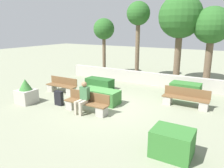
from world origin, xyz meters
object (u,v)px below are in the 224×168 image
at_px(planter_corner_left, 26,93).
at_px(tree_rightmost, 212,27).
at_px(person_seated_man, 83,96).
at_px(bench_front, 86,104).
at_px(tree_center_left, 138,16).
at_px(bench_right_side, 185,100).
at_px(suitcase, 59,98).
at_px(tree_center_right, 180,17).
at_px(tree_leftmost, 104,30).
at_px(bench_left_side, 62,87).

distance_m(planter_corner_left, tree_rightmost, 11.02).
height_order(person_seated_man, tree_rightmost, tree_rightmost).
bearing_deg(bench_front, tree_center_left, 97.31).
relative_size(bench_right_side, suitcase, 2.36).
height_order(bench_right_side, planter_corner_left, planter_corner_left).
bearing_deg(suitcase, tree_rightmost, 54.97).
xyz_separation_m(tree_center_right, tree_rightmost, (1.88, 0.04, -0.58)).
xyz_separation_m(person_seated_man, tree_leftmost, (-3.60, 7.24, 2.58)).
height_order(bench_left_side, bench_right_side, same).
distance_m(tree_leftmost, tree_center_left, 2.89).
xyz_separation_m(bench_left_side, tree_center_left, (1.99, 5.58, 3.92)).
bearing_deg(person_seated_man, tree_rightmost, 63.98).
height_order(person_seated_man, tree_center_right, tree_center_right).
xyz_separation_m(bench_front, bench_left_side, (-2.91, 1.57, -0.01)).
xyz_separation_m(tree_leftmost, tree_center_right, (5.47, 0.40, 0.80)).
relative_size(bench_front, bench_left_side, 1.11).
distance_m(bench_right_side, tree_rightmost, 5.74).
height_order(bench_left_side, tree_rightmost, tree_rightmost).
relative_size(bench_right_side, tree_center_right, 0.37).
xyz_separation_m(bench_right_side, tree_center_right, (-1.67, 4.71, 3.79)).
distance_m(person_seated_man, suitcase, 1.59).
bearing_deg(person_seated_man, suitcase, 174.72).
height_order(bench_right_side, person_seated_man, person_seated_man).
relative_size(planter_corner_left, tree_center_right, 0.21).
relative_size(bench_left_side, suitcase, 2.15).
distance_m(bench_right_side, tree_center_right, 6.27).
bearing_deg(suitcase, tree_center_right, 65.56).
height_order(tree_center_right, tree_rightmost, tree_center_right).
bearing_deg(bench_front, bench_right_side, 38.68).
relative_size(bench_front, person_seated_man, 1.56).
xyz_separation_m(bench_left_side, tree_center_right, (4.72, 5.93, 3.80)).
bearing_deg(planter_corner_left, tree_center_left, 73.77).
xyz_separation_m(tree_center_left, tree_rightmost, (4.61, 0.39, -0.71)).
relative_size(planter_corner_left, tree_leftmost, 0.28).
distance_m(person_seated_man, planter_corner_left, 3.13).
relative_size(person_seated_man, suitcase, 1.52).
relative_size(bench_front, tree_center_left, 0.40).
bearing_deg(suitcase, bench_left_side, 129.86).
bearing_deg(suitcase, planter_corner_left, -160.65).
distance_m(bench_front, person_seated_man, 0.43).
height_order(bench_left_side, suitcase, suitcase).
distance_m(tree_leftmost, tree_rightmost, 7.36).
xyz_separation_m(bench_front, tree_center_left, (-0.92, 7.15, 3.91)).
xyz_separation_m(bench_right_side, planter_corner_left, (-6.64, -3.33, 0.18)).
bearing_deg(tree_center_right, person_seated_man, -103.77).
bearing_deg(tree_leftmost, person_seated_man, -63.58).
bearing_deg(suitcase, person_seated_man, -5.28).
bearing_deg(bench_front, tree_center_right, 76.43).
bearing_deg(bench_left_side, bench_front, -34.20).
height_order(bench_right_side, tree_center_left, tree_center_left).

